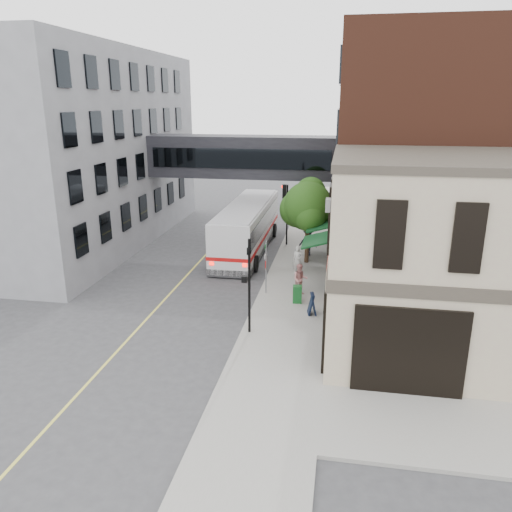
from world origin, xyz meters
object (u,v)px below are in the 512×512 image
at_px(bus, 247,225).
at_px(newspaper_box, 297,294).
at_px(pedestrian_c, 308,242).
at_px(sandwich_board, 312,304).
at_px(pedestrian_b, 300,279).
at_px(pedestrian_a, 298,260).

height_order(bus, newspaper_box, bus).
relative_size(bus, newspaper_box, 13.38).
xyz_separation_m(pedestrian_c, sandwich_board, (0.96, -10.02, -0.42)).
xyz_separation_m(newspaper_box, sandwich_board, (0.88, -1.39, 0.08)).
height_order(pedestrian_b, newspaper_box, pedestrian_b).
bearing_deg(pedestrian_b, bus, 107.82).
xyz_separation_m(pedestrian_b, sandwich_board, (0.85, -2.61, -0.33)).
bearing_deg(newspaper_box, bus, 110.23).
bearing_deg(pedestrian_c, pedestrian_b, -78.01).
bearing_deg(sandwich_board, pedestrian_b, 97.29).
bearing_deg(bus, newspaper_box, -64.45).
distance_m(pedestrian_b, newspaper_box, 1.29).
bearing_deg(pedestrian_a, newspaper_box, -75.14).
height_order(newspaper_box, sandwich_board, sandwich_board).
bearing_deg(pedestrian_b, pedestrian_c, 79.76).
bearing_deg(sandwich_board, pedestrian_c, 84.83).
distance_m(pedestrian_a, newspaper_box, 4.73).
height_order(bus, pedestrian_b, bus).
relative_size(bus, pedestrian_b, 7.17).
bearing_deg(bus, pedestrian_a, -49.53).
xyz_separation_m(pedestrian_b, newspaper_box, (-0.03, -1.23, -0.41)).
bearing_deg(pedestrian_b, pedestrian_a, 86.62).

